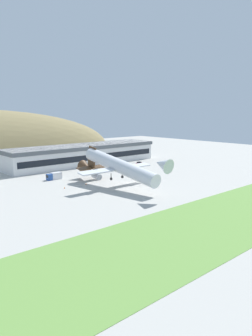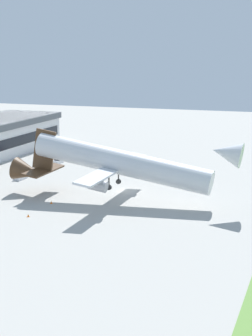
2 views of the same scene
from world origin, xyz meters
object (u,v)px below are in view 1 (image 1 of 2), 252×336
Objects in this scene: service_car_0 at (139,163)px; service_car_1 at (129,166)px; traffic_cone_0 at (64,188)px; cargo_airplane at (118,166)px; service_car_2 at (96,171)px; terminal_building at (83,153)px; traffic_cone_1 at (86,184)px; fuel_truck at (54,176)px.

service_car_1 is at bearing -160.48° from service_car_0.
service_car_0 is at bearing 19.95° from traffic_cone_0.
cargo_airplane reaches higher than service_car_2.
terminal_building reaches higher than traffic_cone_0.
traffic_cone_1 is (-39.71, -17.98, -0.39)m from service_car_1.
fuel_truck is (-56.02, -5.07, 0.86)m from service_car_0.
fuel_truck reaches higher than service_car_0.
service_car_2 is at bearing -112.03° from terminal_building.
service_car_0 is at bearing 37.66° from cargo_airplane.
service_car_2 is 22.74m from fuel_truck.
service_car_0 is 0.59× the size of fuel_truck.
traffic_cone_0 is (-49.89, -18.21, -0.39)m from service_car_1.
service_car_1 is 6.81× the size of traffic_cone_1.
terminal_building is 1.75× the size of cargo_airplane.
fuel_truck is 11.64× the size of traffic_cone_1.
terminal_building reaches higher than service_car_2.
terminal_building is 154.25× the size of traffic_cone_0.
service_car_1 is 21.79m from service_car_2.
service_car_2 reaches higher than traffic_cone_0.
service_car_1 is 43.59m from traffic_cone_1.
terminal_building is at bearing 114.37° from service_car_1.
fuel_truck is 17.69m from traffic_cone_1.
traffic_cone_0 is 1.00× the size of traffic_cone_1.
traffic_cone_0 is 10.19m from traffic_cone_1.
fuel_truck reaches higher than traffic_cone_0.
terminal_building reaches higher than fuel_truck.
service_car_2 is 25.13m from traffic_cone_1.
traffic_cone_0 is (-61.41, -22.29, -0.30)m from service_car_0.
service_car_0 is 56.26m from fuel_truck.
service_car_2 is 0.65× the size of fuel_truck.
service_car_1 reaches higher than service_car_0.
service_car_1 is at bearing 1.28° from fuel_truck.
traffic_cone_0 is at bearing -160.05° from service_car_0.
traffic_cone_1 is at bearing -135.49° from service_car_2.
cargo_airplane is 11.68× the size of service_car_2.
traffic_cone_1 is at bearing 118.02° from cargo_airplane.
cargo_airplane is 32.93m from service_car_2.
terminal_building is at bearing 68.69° from cargo_airplane.
traffic_cone_1 is (10.18, 0.23, 0.00)m from traffic_cone_0.
terminal_building reaches higher than service_car_1.
service_car_2 is at bearing -172.40° from service_car_0.
cargo_airplane is (-21.69, -55.60, 2.08)m from terminal_building.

